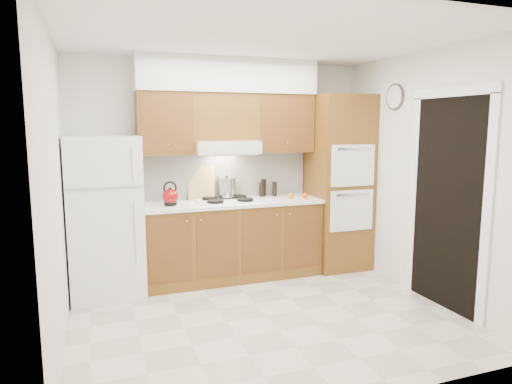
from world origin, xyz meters
TOP-DOWN VIEW (x-y plane):
  - floor at (0.00, 0.00)m, footprint 3.60×3.60m
  - ceiling at (0.00, 0.00)m, footprint 3.60×3.60m
  - wall_back at (0.00, 1.50)m, footprint 3.60×0.02m
  - wall_left at (-1.80, 0.00)m, footprint 0.02×3.00m
  - wall_right at (1.80, 0.00)m, footprint 0.02×3.00m
  - fridge at (-1.41, 1.14)m, footprint 0.75×0.72m
  - base_cabinets at (0.02, 1.20)m, footprint 2.11×0.60m
  - countertop at (0.03, 1.19)m, footprint 2.13×0.62m
  - backsplash at (0.02, 1.49)m, footprint 2.11×0.03m
  - oven_cabinet at (1.44, 1.18)m, footprint 0.70×0.65m
  - upper_cab_left at (-0.71, 1.33)m, footprint 0.63×0.33m
  - upper_cab_right at (0.72, 1.33)m, footprint 0.73×0.33m
  - range_hood at (-0.02, 1.27)m, footprint 0.75×0.45m
  - upper_cab_over_hood at (-0.02, 1.33)m, footprint 0.75×0.33m
  - soffit at (0.03, 1.32)m, footprint 2.13×0.36m
  - cooktop at (-0.02, 1.21)m, footprint 0.74×0.50m
  - doorway at (1.79, -0.35)m, footprint 0.02×0.90m
  - wall_clock at (1.79, 0.55)m, footprint 0.02×0.30m
  - kettle at (-0.71, 1.14)m, footprint 0.22×0.22m
  - cutting_board at (-0.28, 1.44)m, footprint 0.33×0.18m
  - stock_pot at (0.01, 1.37)m, footprint 0.27×0.27m
  - condiment_a at (0.52, 1.45)m, footprint 0.07×0.07m
  - condiment_b at (0.64, 1.38)m, footprint 0.06×0.06m
  - condiment_c at (0.48, 1.40)m, footprint 0.08×0.08m
  - orange_near at (0.76, 1.13)m, footprint 0.09×0.09m
  - orange_far at (0.92, 1.08)m, footprint 0.09×0.09m

SIDE VIEW (x-z plane):
  - floor at x=0.00m, z-range 0.00..0.00m
  - base_cabinets at x=0.02m, z-range 0.00..0.90m
  - fridge at x=-1.41m, z-range 0.00..1.72m
  - countertop at x=0.03m, z-range 0.90..0.94m
  - cooktop at x=-0.02m, z-range 0.94..0.95m
  - orange_far at x=0.92m, z-range 0.94..1.01m
  - orange_near at x=0.76m, z-range 0.94..1.01m
  - condiment_c at x=0.48m, z-range 0.94..1.12m
  - condiment_b at x=0.64m, z-range 0.94..1.12m
  - kettle at x=-0.71m, z-range 0.95..1.13m
  - condiment_a at x=0.52m, z-range 0.94..1.16m
  - doorway at x=1.79m, z-range 0.00..2.10m
  - stock_pot at x=0.01m, z-range 0.97..1.19m
  - oven_cabinet at x=1.44m, z-range 0.00..2.20m
  - cutting_board at x=-0.28m, z-range 0.93..1.35m
  - backsplash at x=0.02m, z-range 0.94..1.50m
  - wall_back at x=0.00m, z-range 0.00..2.60m
  - wall_left at x=-1.80m, z-range 0.00..2.60m
  - wall_right at x=1.80m, z-range 0.00..2.60m
  - range_hood at x=-0.02m, z-range 1.50..1.65m
  - upper_cab_left at x=-0.71m, z-range 1.50..2.20m
  - upper_cab_right at x=0.72m, z-range 1.50..2.20m
  - upper_cab_over_hood at x=-0.02m, z-range 1.65..2.20m
  - wall_clock at x=1.79m, z-range 2.00..2.30m
  - soffit at x=0.03m, z-range 2.20..2.60m
  - ceiling at x=0.00m, z-range 2.60..2.60m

